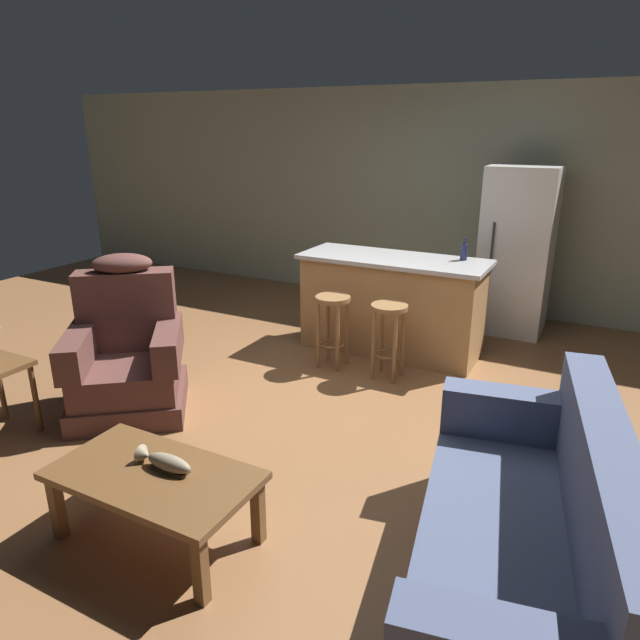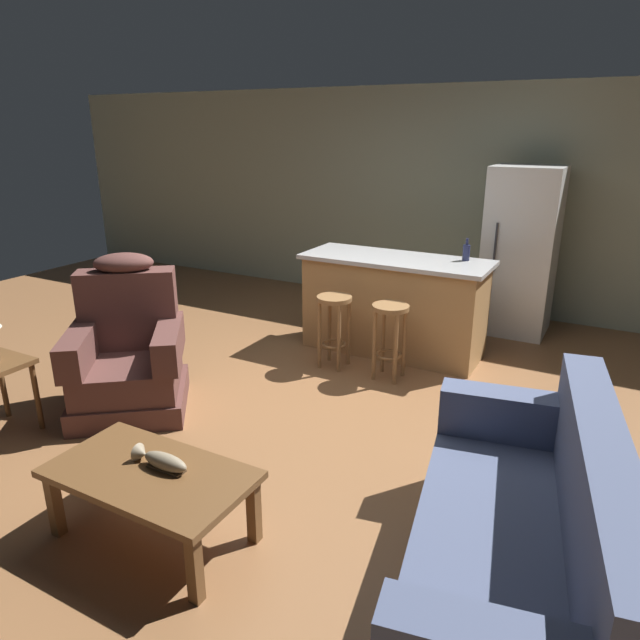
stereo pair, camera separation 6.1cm
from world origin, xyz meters
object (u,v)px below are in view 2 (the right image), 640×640
Objects in this scene: coffee_table at (150,480)px; bar_stool_left at (334,318)px; fish_figurine at (161,460)px; kitchen_island at (394,305)px; refrigerator at (520,251)px; couch at (523,548)px; recliner_near_lamp at (129,356)px; bottle_tall_green at (466,252)px; bar_stool_right at (390,328)px.

bar_stool_left reaches higher than coffee_table.
fish_figurine is 0.19× the size of kitchen_island.
refrigerator reaches higher than bar_stool_left.
couch is 3.19m from recliner_near_lamp.
bottle_tall_green reaches higher than kitchen_island.
couch is at bearing 40.56° from recliner_near_lamp.
refrigerator is (1.27, 1.83, 0.41)m from bar_stool_left.
bottle_tall_green is at bearing 78.00° from coffee_table.
bar_stool_right is at bearing -111.51° from refrigerator.
coffee_table is 0.12m from fish_figurine.
kitchen_island is at bearing 62.19° from bar_stool_left.
recliner_near_lamp is at bearing -131.25° from bottle_tall_green.
bar_stool_left is at bearing 95.10° from coffee_table.
coffee_table is 3.53m from bottle_tall_green.
kitchen_island is at bearing -162.13° from bottle_tall_green.
couch is at bearing 12.34° from fish_figurine.
kitchen_island is 0.85m from bottle_tall_green.
kitchen_island is at bearing -68.25° from couch.
couch is at bearing -45.82° from bar_stool_left.
refrigerator is at bearing 55.27° from bar_stool_left.
kitchen_island reaches higher than couch.
bottle_tall_green reaches higher than bar_stool_right.
couch is 4.06m from refrigerator.
bottle_tall_green is at bearing -107.68° from refrigerator.
fish_figurine is at bearing -96.51° from bar_stool_right.
bar_stool_left is 0.55m from bar_stool_right.
couch is (1.83, 0.45, -0.02)m from coffee_table.
coffee_table is at bearing -91.86° from kitchen_island.
recliner_near_lamp is 0.68× the size of refrigerator.
recliner_near_lamp is 5.76× the size of bottle_tall_green.
bar_stool_right is 3.27× the size of bottle_tall_green.
kitchen_island is 2.65× the size of bar_stool_left.
refrigerator reaches higher than fish_figurine.
coffee_table is at bearing -120.93° from fish_figurine.
refrigerator is at bearing 76.68° from coffee_table.
refrigerator reaches higher than coffee_table.
refrigerator reaches higher than recliner_near_lamp.
fish_figurine reaches higher than coffee_table.
coffee_table is 1.62× the size of bar_stool_left.
refrigerator is (2.33, 3.30, 0.46)m from recliner_near_lamp.
kitchen_island is 1.57m from refrigerator.
couch is at bearing -69.42° from bottle_tall_green.
bottle_tall_green is at bearing 17.87° from kitchen_island.
bar_stool_right reaches higher than coffee_table.
bar_stool_right is (0.21, -0.63, -0.01)m from kitchen_island.
bottle_tall_green is (0.62, 0.20, 0.55)m from kitchen_island.
recliner_near_lamp reaches higher than bottle_tall_green.
coffee_table is at bearing 3.40° from couch.
coffee_table is at bearing 12.10° from recliner_near_lamp.
bar_stool_left is (-2.05, 2.11, 0.13)m from couch.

